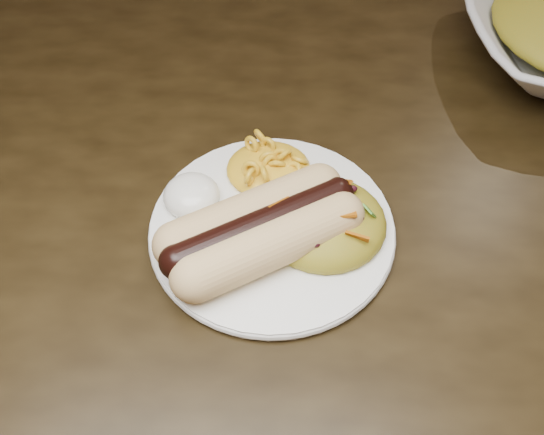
{
  "coord_description": "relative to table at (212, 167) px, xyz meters",
  "views": [
    {
      "loc": [
        0.08,
        -0.48,
        1.18
      ],
      "look_at": [
        0.07,
        -0.16,
        0.77
      ],
      "focal_mm": 42.0,
      "sensor_mm": 36.0,
      "label": 1
    }
  ],
  "objects": [
    {
      "name": "sour_cream",
      "position": [
        0.0,
        -0.14,
        0.12
      ],
      "size": [
        0.06,
        0.06,
        0.03
      ],
      "primitive_type": "ellipsoid",
      "rotation": [
        0.0,
        0.0,
        0.31
      ],
      "color": "white",
      "rests_on": "plate"
    },
    {
      "name": "plate",
      "position": [
        0.07,
        -0.16,
        0.1
      ],
      "size": [
        0.27,
        0.27,
        0.01
      ],
      "primitive_type": "cylinder",
      "rotation": [
        0.0,
        0.0,
        -0.41
      ],
      "color": "white",
      "rests_on": "table"
    },
    {
      "name": "hotdog",
      "position": [
        0.06,
        -0.18,
        0.12
      ],
      "size": [
        0.14,
        0.13,
        0.04
      ],
      "rotation": [
        0.0,
        0.0,
        0.52
      ],
      "color": "#E4AF74",
      "rests_on": "plate"
    },
    {
      "name": "mac_and_cheese",
      "position": [
        0.07,
        -0.1,
        0.12
      ],
      "size": [
        0.09,
        0.09,
        0.03
      ],
      "primitive_type": "ellipsoid",
      "rotation": [
        0.0,
        0.0,
        0.32
      ],
      "color": "yellow",
      "rests_on": "plate"
    },
    {
      "name": "taco_salad",
      "position": [
        0.11,
        -0.16,
        0.12
      ],
      "size": [
        0.1,
        0.1,
        0.05
      ],
      "rotation": [
        0.0,
        0.0,
        0.0
      ],
      "color": "#AE730C",
      "rests_on": "plate"
    },
    {
      "name": "table",
      "position": [
        0.0,
        0.0,
        0.0
      ],
      "size": [
        1.6,
        0.9,
        0.75
      ],
      "color": "black",
      "rests_on": "floor"
    },
    {
      "name": "floor",
      "position": [
        0.0,
        0.0,
        -0.66
      ],
      "size": [
        4.0,
        4.0,
        0.0
      ],
      "primitive_type": "plane",
      "color": "#3E2E17",
      "rests_on": "ground"
    }
  ]
}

